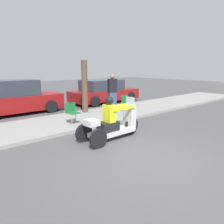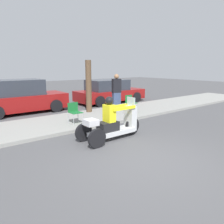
# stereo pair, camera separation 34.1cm
# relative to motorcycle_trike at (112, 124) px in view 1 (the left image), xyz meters

# --- Properties ---
(ground_plane) EXTENTS (60.00, 60.00, 0.00)m
(ground_plane) POSITION_rel_motorcycle_trike_xyz_m (-0.38, -1.87, -0.50)
(ground_plane) COLOR #4C4C4F
(sidewalk_strip) EXTENTS (28.00, 2.80, 0.12)m
(sidewalk_strip) POSITION_rel_motorcycle_trike_xyz_m (-0.38, 2.73, -0.44)
(sidewalk_strip) COLOR gray
(sidewalk_strip) RESTS_ON ground
(motorcycle_trike) EXTENTS (2.33, 0.85, 1.41)m
(motorcycle_trike) POSITION_rel_motorcycle_trike_xyz_m (0.00, 0.00, 0.00)
(motorcycle_trike) COLOR black
(motorcycle_trike) RESTS_ON ground
(spectator_with_child) EXTENTS (0.49, 0.37, 1.83)m
(spectator_with_child) POSITION_rel_motorcycle_trike_xyz_m (2.81, 3.24, 0.51)
(spectator_with_child) COLOR #38476B
(spectator_with_child) RESTS_ON sidewalk_strip
(folding_chair_curbside) EXTENTS (0.47, 0.47, 0.82)m
(folding_chair_curbside) POSITION_rel_motorcycle_trike_xyz_m (3.03, 2.42, 0.13)
(folding_chair_curbside) COLOR #A5A8AD
(folding_chair_curbside) RESTS_ON sidewalk_strip
(folding_chair_set_back) EXTENTS (0.47, 0.47, 0.82)m
(folding_chair_set_back) POSITION_rel_motorcycle_trike_xyz_m (-0.23, 2.12, 0.13)
(folding_chair_set_back) COLOR #A5A8AD
(folding_chair_set_back) RESTS_ON sidewalk_strip
(parked_car_lot_right) EXTENTS (4.30, 1.96, 1.69)m
(parked_car_lot_right) POSITION_rel_motorcycle_trike_xyz_m (-1.12, 6.04, 0.29)
(parked_car_lot_right) COLOR maroon
(parked_car_lot_right) RESTS_ON ground
(parked_car_lot_far) EXTENTS (4.59, 2.06, 1.48)m
(parked_car_lot_far) POSITION_rel_motorcycle_trike_xyz_m (4.38, 5.88, 0.21)
(parked_car_lot_far) COLOR maroon
(parked_car_lot_far) RESTS_ON ground
(tree_trunk) EXTENTS (0.28, 0.28, 2.50)m
(tree_trunk) POSITION_rel_motorcycle_trike_xyz_m (1.41, 3.66, 0.88)
(tree_trunk) COLOR brown
(tree_trunk) RESTS_ON sidewalk_strip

